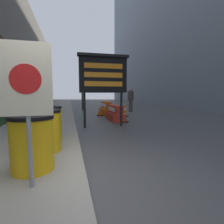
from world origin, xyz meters
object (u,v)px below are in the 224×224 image
at_px(barrel_drum_foreground, 32,143).
at_px(traffic_cone_mid, 100,111).
at_px(barrel_drum_middle, 44,131).
at_px(jersey_barrier_orange_far, 106,109).
at_px(traffic_cone_near, 124,110).
at_px(traffic_cone_far, 124,115).
at_px(barrel_drum_back, 49,123).
at_px(jersey_barrier_red_striped, 115,114).
at_px(traffic_light_near_curb, 82,77).
at_px(pedestrian_worker, 131,98).
at_px(warning_sign, 27,89).
at_px(message_board, 103,75).

relative_size(barrel_drum_foreground, traffic_cone_mid, 1.50).
bearing_deg(barrel_drum_middle, jersey_barrier_orange_far, 67.68).
height_order(traffic_cone_near, traffic_cone_far, traffic_cone_near).
relative_size(barrel_drum_foreground, barrel_drum_back, 1.00).
height_order(jersey_barrier_red_striped, traffic_light_near_curb, traffic_light_near_curb).
relative_size(barrel_drum_foreground, pedestrian_worker, 0.51).
height_order(warning_sign, jersey_barrier_orange_far, warning_sign).
relative_size(barrel_drum_middle, traffic_cone_near, 1.20).
bearing_deg(jersey_barrier_orange_far, barrel_drum_middle, -112.32).
relative_size(barrel_drum_foreground, warning_sign, 0.48).
bearing_deg(message_board, barrel_drum_foreground, -116.02).
height_order(barrel_drum_foreground, jersey_barrier_red_striped, barrel_drum_foreground).
distance_m(barrel_drum_middle, jersey_barrier_red_striped, 5.60).
bearing_deg(message_board, traffic_cone_near, 57.74).
relative_size(jersey_barrier_orange_far, traffic_cone_mid, 2.79).
relative_size(message_board, jersey_barrier_red_striped, 1.76).
xyz_separation_m(traffic_light_near_curb, pedestrian_worker, (3.49, -2.00, -1.65)).
bearing_deg(traffic_cone_mid, jersey_barrier_orange_far, 26.54).
bearing_deg(traffic_cone_far, jersey_barrier_orange_far, 94.95).
bearing_deg(traffic_cone_far, barrel_drum_foreground, -122.27).
bearing_deg(barrel_drum_foreground, barrel_drum_middle, 86.07).
bearing_deg(jersey_barrier_orange_far, traffic_cone_near, -43.56).
xyz_separation_m(barrel_drum_back, jersey_barrier_orange_far, (2.90, 6.07, -0.22)).
xyz_separation_m(traffic_cone_near, traffic_cone_far, (-0.69, -2.03, -0.03)).
relative_size(barrel_drum_back, traffic_cone_mid, 1.50).
bearing_deg(jersey_barrier_orange_far, pedestrian_worker, 33.69).
relative_size(barrel_drum_middle, jersey_barrier_orange_far, 0.54).
bearing_deg(traffic_cone_far, message_board, -141.10).
xyz_separation_m(barrel_drum_middle, barrel_drum_back, (-0.01, 0.96, 0.00)).
xyz_separation_m(barrel_drum_back, warning_sign, (0.03, -2.52, 0.87)).
xyz_separation_m(warning_sign, traffic_cone_far, (3.13, 5.68, -1.13)).
distance_m(barrel_drum_middle, traffic_cone_near, 7.24).
bearing_deg(traffic_light_near_curb, message_board, -87.49).
xyz_separation_m(barrel_drum_back, jersey_barrier_red_striped, (2.90, 3.82, -0.26)).
xyz_separation_m(barrel_drum_foreground, message_board, (2.01, 4.11, 1.57)).
distance_m(barrel_drum_back, message_board, 3.32).
bearing_deg(message_board, jersey_barrier_red_striped, 59.91).
height_order(barrel_drum_back, jersey_barrier_orange_far, barrel_drum_back).
xyz_separation_m(message_board, pedestrian_worker, (3.17, 5.37, -1.11)).
xyz_separation_m(warning_sign, traffic_cone_near, (3.82, 7.70, -1.10)).
bearing_deg(traffic_cone_near, jersey_barrier_orange_far, 136.44).
xyz_separation_m(warning_sign, jersey_barrier_orange_far, (2.87, 8.60, -1.09)).
distance_m(jersey_barrier_orange_far, pedestrian_worker, 2.75).
bearing_deg(warning_sign, barrel_drum_back, 90.67).
distance_m(traffic_cone_mid, traffic_light_near_curb, 4.50).
relative_size(barrel_drum_middle, pedestrian_worker, 0.51).
relative_size(barrel_drum_back, jersey_barrier_red_striped, 0.55).
distance_m(barrel_drum_back, pedestrian_worker, 9.13).
bearing_deg(traffic_light_near_curb, warning_sign, -97.56).
height_order(barrel_drum_back, traffic_cone_far, barrel_drum_back).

